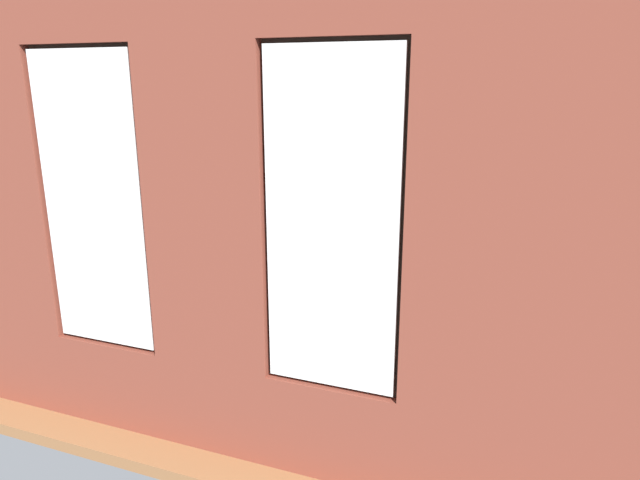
{
  "coord_description": "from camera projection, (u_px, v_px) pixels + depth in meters",
  "views": [
    {
      "loc": [
        -2.08,
        6.04,
        2.73
      ],
      "look_at": [
        0.06,
        0.4,
        1.02
      ],
      "focal_mm": 32.0,
      "sensor_mm": 36.0,
      "label": 1
    }
  ],
  "objects": [
    {
      "name": "potted_plant_by_left_couch",
      "position": [
        515.0,
        262.0,
        7.36
      ],
      "size": [
        0.4,
        0.4,
        0.7
      ],
      "color": "#47423D",
      "rests_on": "ground_plane"
    },
    {
      "name": "couch_left",
      "position": [
        548.0,
        315.0,
        6.01
      ],
      "size": [
        0.9,
        1.9,
        0.8
      ],
      "rotation": [
        0.0,
        0.0,
        1.59
      ],
      "color": "black",
      "rests_on": "ground_plane"
    },
    {
      "name": "potted_plant_between_couches",
      "position": [
        418.0,
        381.0,
        4.43
      ],
      "size": [
        0.85,
        0.83,
        1.07
      ],
      "color": "beige",
      "rests_on": "ground_plane"
    },
    {
      "name": "white_wall_right",
      "position": [
        110.0,
        166.0,
        7.28
      ],
      "size": [
        0.1,
        5.29,
        3.32
      ],
      "primitive_type": "cube",
      "color": "silver",
      "rests_on": "ground_plane"
    },
    {
      "name": "potted_plant_mid_room_small",
      "position": [
        442.0,
        262.0,
        7.47
      ],
      "size": [
        0.4,
        0.4,
        0.6
      ],
      "color": "#47423D",
      "rests_on": "ground_plane"
    },
    {
      "name": "candle_jar",
      "position": [
        328.0,
        266.0,
        7.01
      ],
      "size": [
        0.08,
        0.08,
        0.12
      ],
      "primitive_type": "cylinder",
      "color": "#B7333D",
      "rests_on": "coffee_table"
    },
    {
      "name": "couch_by_window",
      "position": [
        261.0,
        370.0,
        4.88
      ],
      "size": [
        1.79,
        0.87,
        0.8
      ],
      "color": "black",
      "rests_on": "ground_plane"
    },
    {
      "name": "cup_ceramic",
      "position": [
        357.0,
        267.0,
        7.01
      ],
      "size": [
        0.07,
        0.07,
        0.08
      ],
      "primitive_type": "cylinder",
      "color": "#4C4C51",
      "rests_on": "coffee_table"
    },
    {
      "name": "potted_plant_foreground_right",
      "position": [
        241.0,
        202.0,
        9.38
      ],
      "size": [
        1.02,
        1.0,
        1.3
      ],
      "color": "brown",
      "rests_on": "ground_plane"
    },
    {
      "name": "ground_plane",
      "position": [
        336.0,
        317.0,
        6.9
      ],
      "size": [
        6.71,
        6.29,
        0.1
      ],
      "primitive_type": "cube",
      "color": "#99663D"
    },
    {
      "name": "media_console",
      "position": [
        161.0,
        259.0,
        7.99
      ],
      "size": [
        1.28,
        0.42,
        0.59
      ],
      "primitive_type": "cube",
      "color": "black",
      "rests_on": "ground_plane"
    },
    {
      "name": "remote_silver",
      "position": [
        297.0,
        269.0,
        7.05
      ],
      "size": [
        0.1,
        0.18,
        0.02
      ],
      "primitive_type": "cube",
      "rotation": [
        0.0,
        0.0,
        3.49
      ],
      "color": "#B2B2B7",
      "rests_on": "coffee_table"
    },
    {
      "name": "papasan_chair",
      "position": [
        360.0,
        236.0,
        8.71
      ],
      "size": [
        1.0,
        1.0,
        0.66
      ],
      "color": "olive",
      "rests_on": "ground_plane"
    },
    {
      "name": "tv_flatscreen",
      "position": [
        158.0,
        216.0,
        7.82
      ],
      "size": [
        1.01,
        0.2,
        0.67
      ],
      "color": "black",
      "rests_on": "media_console"
    },
    {
      "name": "brick_wall_with_windows",
      "position": [
        207.0,
        245.0,
        3.96
      ],
      "size": [
        6.11,
        0.3,
        3.32
      ],
      "color": "brown",
      "rests_on": "ground_plane"
    },
    {
      "name": "coffee_table",
      "position": [
        328.0,
        275.0,
        7.04
      ],
      "size": [
        1.22,
        0.73,
        0.46
      ],
      "color": "#A87547",
      "rests_on": "ground_plane"
    },
    {
      "name": "remote_black",
      "position": [
        332.0,
        273.0,
        6.89
      ],
      "size": [
        0.17,
        0.06,
        0.02
      ],
      "primitive_type": "cube",
      "rotation": [
        0.0,
        0.0,
        4.67
      ],
      "color": "black",
      "rests_on": "coffee_table"
    },
    {
      "name": "table_plant_small",
      "position": [
        319.0,
        260.0,
        7.14
      ],
      "size": [
        0.09,
        0.09,
        0.16
      ],
      "color": "#9E5638",
      "rests_on": "coffee_table"
    }
  ]
}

